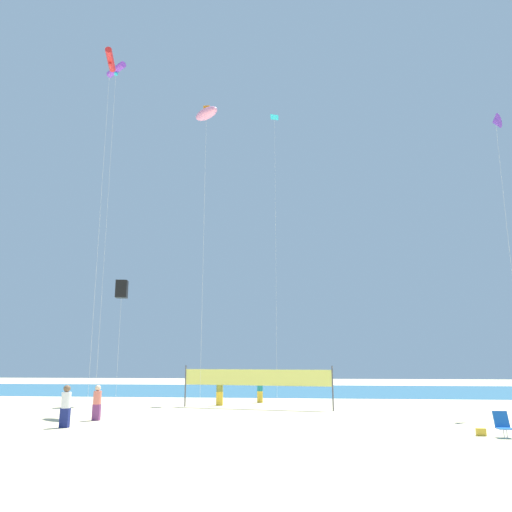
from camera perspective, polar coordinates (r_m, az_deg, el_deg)
ground_plane at (r=17.97m, az=-1.12°, el=-20.43°), size 120.00×120.00×0.00m
ocean_band at (r=47.64m, az=3.34°, el=-15.08°), size 120.00×20.00×0.01m
beachgoer_olive_shirt at (r=31.69m, az=-4.17°, el=-14.97°), size 0.41×0.41×1.78m
beachgoer_teal_shirt at (r=33.68m, az=0.46°, el=-14.98°), size 0.37×0.37×1.60m
beachgoer_white_shirt at (r=22.74m, az=-20.92°, el=-15.60°), size 0.39×0.39×1.69m
beachgoer_coral_shirt at (r=24.95m, az=-17.71°, el=-15.56°), size 0.36×0.36×1.57m
folding_beach_chair at (r=20.77m, az=26.39°, el=-16.80°), size 0.52×0.65×0.89m
volleyball_net at (r=29.51m, az=-0.03°, el=-13.89°), size 8.74×1.86×2.40m
beach_handbag at (r=20.86m, az=24.34°, el=-17.87°), size 0.33×0.17×0.27m
kite_red_tube at (r=34.23m, az=-16.31°, el=20.59°), size 0.93×2.12×21.09m
kite_pink_inflatable at (r=33.25m, az=-5.70°, el=15.86°), size 2.03×1.90×18.69m
kite_violet_tube at (r=36.51m, az=-15.70°, el=19.68°), size 1.64×1.40×21.85m
kite_cyan_diamond at (r=41.26m, az=2.17°, el=15.04°), size 0.92×0.92×22.01m
kite_violet_delta at (r=34.39m, az=25.72°, el=13.59°), size 0.91×0.94×17.30m
kite_black_box at (r=33.55m, az=-15.10°, el=-3.69°), size 0.84×0.84×7.79m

